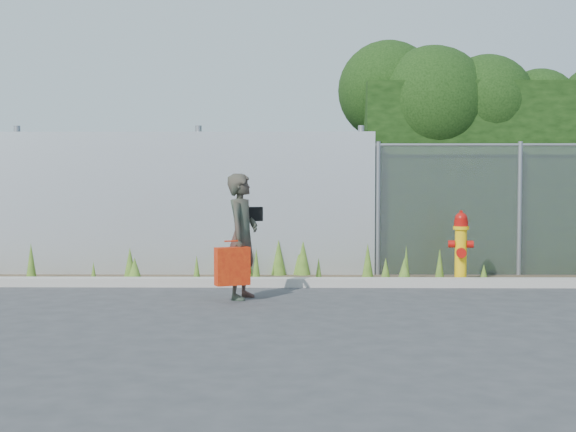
% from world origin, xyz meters
% --- Properties ---
extents(ground, '(80.00, 80.00, 0.00)m').
position_xyz_m(ground, '(0.00, 0.00, 0.00)').
color(ground, '#38383A').
rests_on(ground, ground).
extents(curb, '(16.00, 0.22, 0.12)m').
position_xyz_m(curb, '(0.00, 1.80, 0.06)').
color(curb, '#A9A299').
rests_on(curb, ground).
extents(weed_strip, '(16.00, 1.29, 0.55)m').
position_xyz_m(weed_strip, '(0.37, 2.48, 0.15)').
color(weed_strip, '#483A29').
rests_on(weed_strip, ground).
extents(corrugated_fence, '(8.50, 0.21, 2.30)m').
position_xyz_m(corrugated_fence, '(-3.25, 3.01, 1.10)').
color(corrugated_fence, silver).
rests_on(corrugated_fence, ground).
extents(hedge, '(7.70, 2.15, 3.78)m').
position_xyz_m(hedge, '(4.21, 4.00, 2.04)').
color(hedge, black).
rests_on(hedge, ground).
extents(fire_hydrant, '(0.35, 0.31, 1.04)m').
position_xyz_m(fire_hydrant, '(2.13, 2.05, 0.51)').
color(fire_hydrant, yellow).
rests_on(fire_hydrant, ground).
extents(woman, '(0.52, 0.65, 1.56)m').
position_xyz_m(woman, '(-0.86, 0.72, 0.78)').
color(woman, '#0D563E').
rests_on(woman, ground).
extents(red_tote_bag, '(0.42, 0.15, 0.55)m').
position_xyz_m(red_tote_bag, '(-0.96, 0.45, 0.44)').
color(red_tote_bag, '#AF180A').
extents(black_shoulder_bag, '(0.24, 0.10, 0.18)m').
position_xyz_m(black_shoulder_bag, '(-0.74, 0.94, 1.05)').
color(black_shoulder_bag, black).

